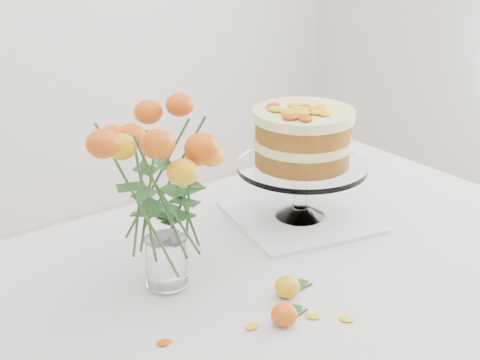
% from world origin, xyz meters
% --- Properties ---
extents(table, '(1.43, 0.93, 0.76)m').
position_xyz_m(table, '(0.00, 0.00, 0.67)').
color(table, tan).
rests_on(table, ground).
extents(napkin, '(0.34, 0.34, 0.01)m').
position_xyz_m(napkin, '(0.22, 0.16, 0.76)').
color(napkin, silver).
rests_on(napkin, table).
extents(cake_stand, '(0.28, 0.28, 0.25)m').
position_xyz_m(cake_stand, '(0.22, 0.16, 0.94)').
color(cake_stand, white).
rests_on(cake_stand, napkin).
extents(rose_vase, '(0.28, 0.28, 0.39)m').
position_xyz_m(rose_vase, '(-0.16, 0.10, 0.99)').
color(rose_vase, white).
rests_on(rose_vase, table).
extents(loose_rose_near, '(0.08, 0.05, 0.04)m').
position_xyz_m(loose_rose_near, '(-0.01, -0.06, 0.78)').
color(loose_rose_near, yellow).
rests_on(loose_rose_near, table).
extents(loose_rose_far, '(0.08, 0.04, 0.04)m').
position_xyz_m(loose_rose_far, '(-0.07, -0.12, 0.77)').
color(loose_rose_far, '#C44709').
rests_on(loose_rose_far, table).
extents(stray_petal_a, '(0.03, 0.02, 0.00)m').
position_xyz_m(stray_petal_a, '(-0.12, -0.10, 0.76)').
color(stray_petal_a, yellow).
rests_on(stray_petal_a, table).
extents(stray_petal_b, '(0.03, 0.02, 0.00)m').
position_xyz_m(stray_petal_b, '(-0.02, -0.14, 0.76)').
color(stray_petal_b, yellow).
rests_on(stray_petal_b, table).
extents(stray_petal_c, '(0.03, 0.02, 0.00)m').
position_xyz_m(stray_petal_c, '(0.02, -0.18, 0.76)').
color(stray_petal_c, yellow).
rests_on(stray_petal_c, table).
extents(stray_petal_d, '(0.03, 0.02, 0.00)m').
position_xyz_m(stray_petal_d, '(-0.26, -0.05, 0.76)').
color(stray_petal_d, yellow).
rests_on(stray_petal_d, table).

